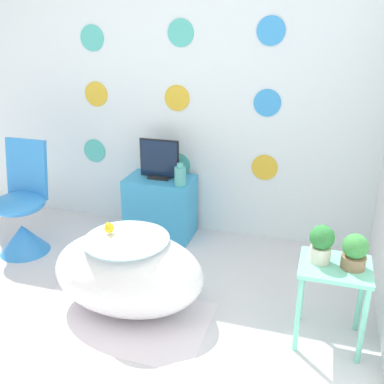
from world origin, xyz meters
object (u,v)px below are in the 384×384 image
vase (180,176)px  tv (159,161)px  potted_plant_right (355,251)px  bathtub (128,272)px  potted_plant_left (321,243)px  chair (22,219)px

vase → tv: bearing=152.1°
tv → potted_plant_right: tv is taller
bathtub → vase: size_ratio=5.39×
bathtub → potted_plant_right: (1.33, 0.05, 0.34)m
potted_plant_left → potted_plant_right: potted_plant_left is taller
potted_plant_left → bathtub: bearing=-177.2°
bathtub → vase: 1.00m
vase → potted_plant_left: bearing=-38.2°
tv → vase: (0.22, -0.12, -0.07)m
tv → vase: bearing=-27.9°
tv → potted_plant_left: tv is taller
bathtub → potted_plant_right: bearing=2.0°
vase → bathtub: bearing=-92.5°
vase → potted_plant_right: size_ratio=0.92×
chair → potted_plant_left: chair is taller
potted_plant_right → chair: bearing=170.6°
bathtub → chair: chair is taller
tv → bathtub: bearing=-80.4°
bathtub → potted_plant_left: potted_plant_left is taller
tv → potted_plant_left: size_ratio=1.54×
vase → potted_plant_left: potted_plant_left is taller
tv → vase: 0.26m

